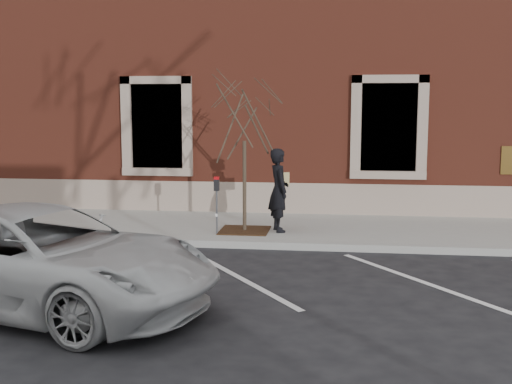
# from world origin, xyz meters

# --- Properties ---
(ground) EXTENTS (120.00, 120.00, 0.00)m
(ground) POSITION_xyz_m (0.00, 0.00, 0.00)
(ground) COLOR #28282B
(ground) RESTS_ON ground
(sidewalk_near) EXTENTS (40.00, 3.50, 0.15)m
(sidewalk_near) POSITION_xyz_m (0.00, 1.75, 0.07)
(sidewalk_near) COLOR #A4A29A
(sidewalk_near) RESTS_ON ground
(curb_near) EXTENTS (40.00, 0.12, 0.15)m
(curb_near) POSITION_xyz_m (0.00, -0.05, 0.07)
(curb_near) COLOR #9E9E99
(curb_near) RESTS_ON ground
(parking_stripes) EXTENTS (28.00, 4.40, 0.01)m
(parking_stripes) POSITION_xyz_m (0.00, -2.20, 0.00)
(parking_stripes) COLOR silver
(parking_stripes) RESTS_ON ground
(building_civic) EXTENTS (40.00, 8.62, 8.00)m
(building_civic) POSITION_xyz_m (0.00, 7.74, 4.00)
(building_civic) COLOR maroon
(building_civic) RESTS_ON ground
(man) EXTENTS (0.65, 0.79, 1.86)m
(man) POSITION_xyz_m (0.45, 1.11, 1.08)
(man) COLOR black
(man) RESTS_ON sidewalk_near
(parking_meter) EXTENTS (0.12, 0.09, 1.27)m
(parking_meter) POSITION_xyz_m (-0.86, 0.59, 1.03)
(parking_meter) COLOR #595B60
(parking_meter) RESTS_ON sidewalk_near
(tree_grate) EXTENTS (1.09, 1.09, 0.03)m
(tree_grate) POSITION_xyz_m (-0.31, 1.03, 0.16)
(tree_grate) COLOR #372411
(tree_grate) RESTS_ON sidewalk_near
(sapling) EXTENTS (2.21, 2.21, 3.68)m
(sapling) POSITION_xyz_m (-0.31, 1.03, 2.73)
(sapling) COLOR #3D2F25
(sapling) RESTS_ON sidewalk_near
(white_truck) EXTENTS (5.87, 3.83, 1.50)m
(white_truck) POSITION_xyz_m (-2.57, -4.32, 0.75)
(white_truck) COLOR silver
(white_truck) RESTS_ON ground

